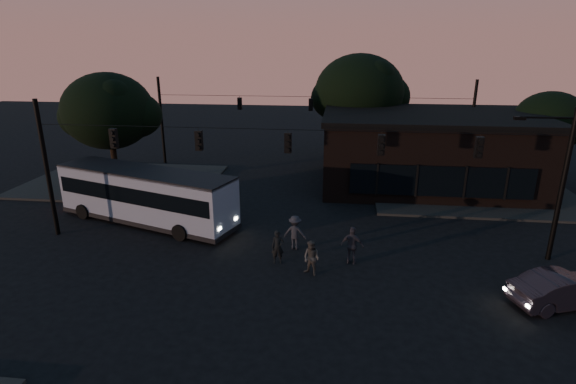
# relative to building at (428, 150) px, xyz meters

# --- Properties ---
(ground) EXTENTS (120.00, 120.00, 0.00)m
(ground) POSITION_rel_building_xyz_m (-9.00, -15.97, -2.71)
(ground) COLOR black
(ground) RESTS_ON ground
(sidewalk_far_right) EXTENTS (14.00, 10.00, 0.15)m
(sidewalk_far_right) POSITION_rel_building_xyz_m (3.00, -1.97, -2.63)
(sidewalk_far_right) COLOR black
(sidewalk_far_right) RESTS_ON ground
(sidewalk_far_left) EXTENTS (14.00, 10.00, 0.15)m
(sidewalk_far_left) POSITION_rel_building_xyz_m (-23.00, -1.97, -2.63)
(sidewalk_far_left) COLOR black
(sidewalk_far_left) RESTS_ON ground
(building) EXTENTS (15.40, 10.41, 5.40)m
(building) POSITION_rel_building_xyz_m (0.00, 0.00, 0.00)
(building) COLOR black
(building) RESTS_ON ground
(tree_behind) EXTENTS (7.60, 7.60, 9.43)m
(tree_behind) POSITION_rel_building_xyz_m (-5.00, 6.03, 3.48)
(tree_behind) COLOR black
(tree_behind) RESTS_ON ground
(tree_right) EXTENTS (5.20, 5.20, 6.86)m
(tree_right) POSITION_rel_building_xyz_m (9.00, 2.03, 1.93)
(tree_right) COLOR black
(tree_right) RESTS_ON ground
(tree_left) EXTENTS (6.40, 6.40, 8.30)m
(tree_left) POSITION_rel_building_xyz_m (-23.00, -2.97, 2.86)
(tree_left) COLOR black
(tree_left) RESTS_ON ground
(signal_rig_near) EXTENTS (26.24, 0.30, 7.50)m
(signal_rig_near) POSITION_rel_building_xyz_m (-9.00, -11.97, 1.74)
(signal_rig_near) COLOR black
(signal_rig_near) RESTS_ON ground
(signal_rig_far) EXTENTS (26.24, 0.30, 7.50)m
(signal_rig_far) POSITION_rel_building_xyz_m (-9.00, 4.03, 1.50)
(signal_rig_far) COLOR black
(signal_rig_far) RESTS_ON ground
(bus) EXTENTS (11.64, 6.19, 3.21)m
(bus) POSITION_rel_building_xyz_m (-17.69, -9.67, -0.91)
(bus) COLOR gray
(bus) RESTS_ON ground
(car) EXTENTS (4.61, 2.89, 1.43)m
(car) POSITION_rel_building_xyz_m (2.77, -16.25, -1.99)
(car) COLOR black
(car) RESTS_ON ground
(pedestrian_a) EXTENTS (0.66, 0.49, 1.68)m
(pedestrian_a) POSITION_rel_building_xyz_m (-9.27, -13.94, -1.87)
(pedestrian_a) COLOR black
(pedestrian_a) RESTS_ON ground
(pedestrian_b) EXTENTS (1.02, 0.96, 1.67)m
(pedestrian_b) POSITION_rel_building_xyz_m (-7.57, -14.92, -1.87)
(pedestrian_b) COLOR #393734
(pedestrian_b) RESTS_ON ground
(pedestrian_c) EXTENTS (1.19, 0.70, 1.89)m
(pedestrian_c) POSITION_rel_building_xyz_m (-5.69, -13.58, -1.76)
(pedestrian_c) COLOR #292831
(pedestrian_c) RESTS_ON ground
(pedestrian_d) EXTENTS (1.26, 0.85, 1.82)m
(pedestrian_d) POSITION_rel_building_xyz_m (-8.60, -12.25, -1.80)
(pedestrian_d) COLOR black
(pedestrian_d) RESTS_ON ground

